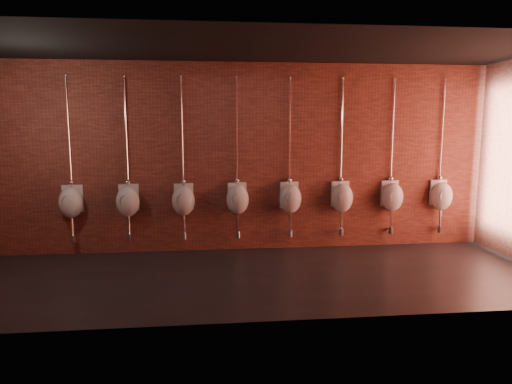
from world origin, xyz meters
TOP-DOWN VIEW (x-y plane):
  - ground at (0.00, 0.00)m, footprint 8.50×8.50m
  - room_shell at (0.00, 0.00)m, footprint 8.54×3.04m
  - urinal_0 at (-2.90, 1.36)m, footprint 0.43×0.39m
  - urinal_1 at (-1.99, 1.36)m, footprint 0.43×0.39m
  - urinal_2 at (-1.07, 1.36)m, footprint 0.43×0.39m
  - urinal_3 at (-0.16, 1.36)m, footprint 0.43×0.39m
  - urinal_4 at (0.75, 1.36)m, footprint 0.43×0.39m
  - urinal_5 at (1.66, 1.36)m, footprint 0.43×0.39m
  - urinal_6 at (2.57, 1.36)m, footprint 0.43×0.39m
  - urinal_7 at (3.48, 1.36)m, footprint 0.43×0.39m

SIDE VIEW (x-z plane):
  - ground at x=0.00m, z-range 0.00..0.00m
  - urinal_0 at x=-2.90m, z-range -0.44..2.28m
  - urinal_1 at x=-1.99m, z-range -0.44..2.28m
  - urinal_2 at x=-1.07m, z-range -0.44..2.28m
  - urinal_3 at x=-0.16m, z-range -0.44..2.28m
  - urinal_4 at x=0.75m, z-range -0.44..2.28m
  - urinal_5 at x=1.66m, z-range -0.44..2.28m
  - urinal_6 at x=2.57m, z-range -0.44..2.28m
  - urinal_7 at x=3.48m, z-range -0.44..2.28m
  - room_shell at x=0.00m, z-range 0.40..3.62m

